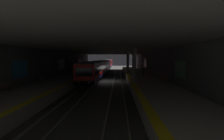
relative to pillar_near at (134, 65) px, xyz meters
name	(u,v)px	position (x,y,z in m)	size (l,w,h in m)	color
ground_plane	(106,81)	(7.97, 4.35, -3.33)	(120.00, 120.00, 0.00)	#42423F
track_left	(118,81)	(7.97, 2.15, -3.25)	(60.00, 1.53, 0.16)	gray
track_right	(94,81)	(7.97, 6.55, -3.25)	(60.00, 1.53, 0.16)	gray
platform_left	(142,79)	(7.97, -2.20, -2.80)	(60.00, 5.30, 1.06)	#B7B2A8
platform_right	(70,78)	(7.97, 10.90, -2.80)	(60.00, 5.30, 1.06)	#B7B2A8
wall_left	(158,66)	(7.99, -5.10, -0.52)	(60.00, 0.56, 5.60)	slate
wall_right	(55,66)	(8.00, 13.80, -0.52)	(60.00, 0.56, 5.60)	slate
ceiling_slab	(106,50)	(7.97, 4.35, 2.47)	(60.00, 19.40, 0.40)	#ADAAA3
pillar_near	(134,65)	(0.00, 0.00, 0.00)	(0.56, 0.56, 4.55)	gray
pillar_far	(128,62)	(13.37, 0.00, 0.00)	(0.56, 0.56, 4.55)	gray
metro_train	(105,65)	(30.06, 6.55, -1.30)	(60.32, 2.83, 3.49)	red
bench_left_near	(165,78)	(0.92, -4.18, -1.75)	(1.70, 0.47, 0.86)	#262628
bench_left_mid	(149,71)	(11.58, -4.18, -1.75)	(1.70, 0.47, 0.86)	#262628
bench_left_far	(140,68)	(24.00, -4.18, -1.75)	(1.70, 0.47, 0.86)	#262628
bench_right_near	(4,86)	(-5.85, 12.88, -1.75)	(1.70, 0.47, 0.86)	#262628
bench_right_mid	(65,71)	(10.86, 12.88, -1.75)	(1.70, 0.47, 0.86)	#262628
bench_right_far	(80,68)	(23.08, 12.88, -1.75)	(1.70, 0.47, 0.86)	#262628
person_waiting_near	(90,67)	(21.46, 9.76, -1.45)	(0.60, 0.22, 1.54)	#3A3A3A
person_walking_mid	(143,71)	(8.17, -2.52, -1.39)	(0.60, 0.22, 1.63)	black
backpack_on_floor	(137,73)	(11.10, -1.75, -2.08)	(0.30, 0.20, 0.40)	#1E512D
trash_bin	(41,79)	(-0.34, 12.15, -1.85)	(0.44, 0.44, 0.85)	#595B5E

